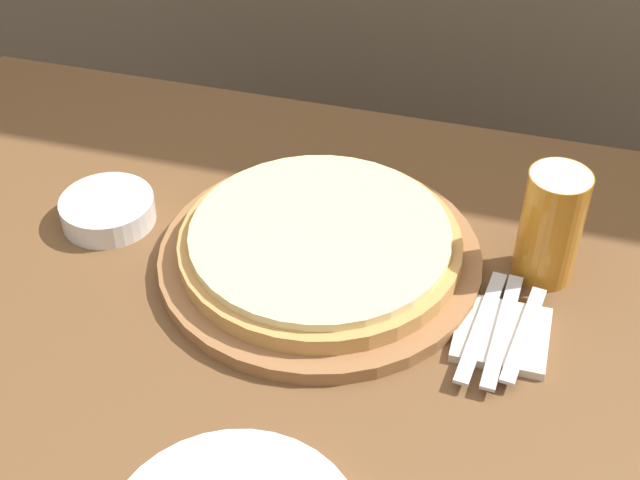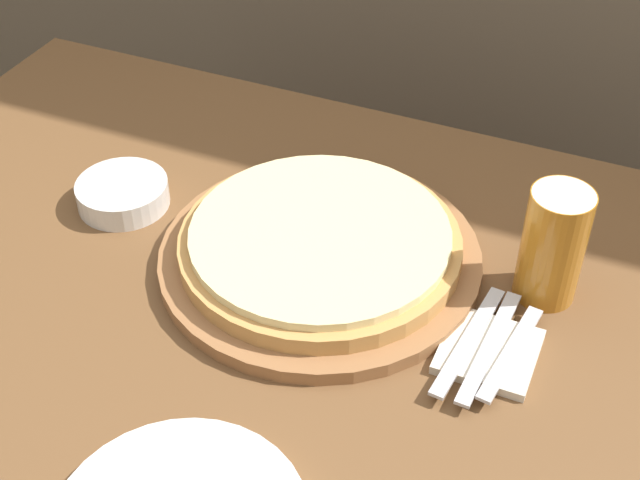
# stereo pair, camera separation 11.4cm
# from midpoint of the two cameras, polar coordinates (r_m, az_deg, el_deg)

# --- Properties ---
(pizza_on_board) EXTENTS (0.42, 0.42, 0.06)m
(pizza_on_board) POSITION_cam_midpoint_polar(r_m,az_deg,el_deg) (1.15, -2.84, -0.68)
(pizza_on_board) COLOR #99663D
(pizza_on_board) RESTS_ON dining_table
(beer_glass) EXTENTS (0.08, 0.08, 0.15)m
(beer_glass) POSITION_cam_midpoint_polar(r_m,az_deg,el_deg) (1.12, 11.83, 1.03)
(beer_glass) COLOR #B7701E
(beer_glass) RESTS_ON dining_table
(side_bowl) EXTENTS (0.13, 0.13, 0.04)m
(side_bowl) POSITION_cam_midpoint_polar(r_m,az_deg,el_deg) (1.27, -15.95, 1.76)
(side_bowl) COLOR silver
(side_bowl) RESTS_ON dining_table
(napkin_stack) EXTENTS (0.11, 0.11, 0.01)m
(napkin_stack) POSITION_cam_midpoint_polar(r_m,az_deg,el_deg) (1.07, 8.59, -6.15)
(napkin_stack) COLOR beige
(napkin_stack) RESTS_ON dining_table
(fork) EXTENTS (0.04, 0.19, 0.00)m
(fork) POSITION_cam_midpoint_polar(r_m,az_deg,el_deg) (1.07, 7.31, -5.59)
(fork) COLOR silver
(fork) RESTS_ON napkin_stack
(dinner_knife) EXTENTS (0.03, 0.19, 0.00)m
(dinner_knife) POSITION_cam_midpoint_polar(r_m,az_deg,el_deg) (1.07, 8.64, -5.84)
(dinner_knife) COLOR silver
(dinner_knife) RESTS_ON napkin_stack
(spoon) EXTENTS (0.04, 0.17, 0.00)m
(spoon) POSITION_cam_midpoint_polar(r_m,az_deg,el_deg) (1.07, 9.96, -6.08)
(spoon) COLOR silver
(spoon) RESTS_ON napkin_stack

